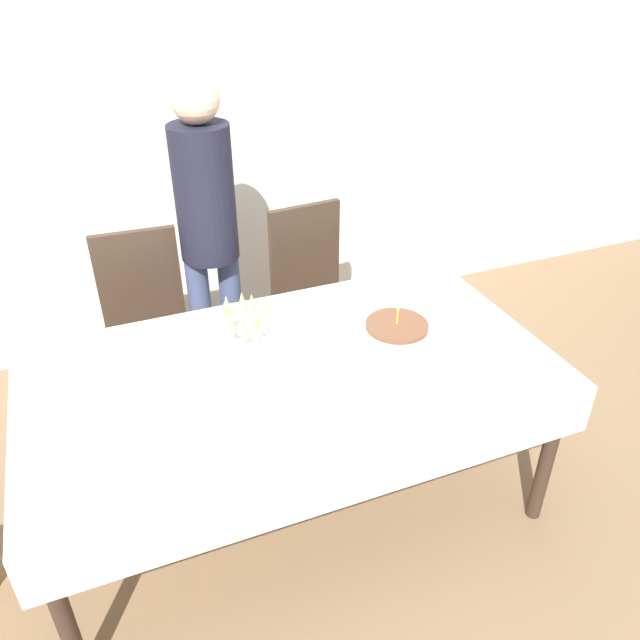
# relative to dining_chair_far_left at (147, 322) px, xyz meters

# --- Properties ---
(ground_plane) EXTENTS (12.00, 12.00, 0.00)m
(ground_plane) POSITION_rel_dining_chair_far_left_xyz_m (0.44, -0.87, -0.53)
(ground_plane) COLOR brown
(wall_back) EXTENTS (8.00, 0.05, 2.70)m
(wall_back) POSITION_rel_dining_chair_far_left_xyz_m (0.44, 0.69, 0.82)
(wall_back) COLOR silver
(wall_back) RESTS_ON ground_plane
(dining_table) EXTENTS (2.01, 1.09, 0.73)m
(dining_table) POSITION_rel_dining_chair_far_left_xyz_m (0.44, -0.87, 0.10)
(dining_table) COLOR white
(dining_table) RESTS_ON ground_plane
(dining_chair_far_left) EXTENTS (0.44, 0.44, 0.97)m
(dining_chair_far_left) POSITION_rel_dining_chair_far_left_xyz_m (0.00, 0.00, 0.00)
(dining_chair_far_left) COLOR #38281E
(dining_chair_far_left) RESTS_ON ground_plane
(dining_chair_far_right) EXTENTS (0.46, 0.46, 0.97)m
(dining_chair_far_right) POSITION_rel_dining_chair_far_left_xyz_m (0.88, -0.00, 0.00)
(dining_chair_far_right) COLOR #38281E
(dining_chair_far_right) RESTS_ON ground_plane
(birthday_cake) EXTENTS (0.25, 0.25, 0.20)m
(birthday_cake) POSITION_rel_dining_chair_far_left_xyz_m (0.86, -0.92, 0.26)
(birthday_cake) COLOR silver
(birthday_cake) RESTS_ON dining_table
(champagne_tray) EXTENTS (0.29, 0.29, 0.18)m
(champagne_tray) POSITION_rel_dining_chair_far_left_xyz_m (0.34, -0.63, 0.30)
(champagne_tray) COLOR silver
(champagne_tray) RESTS_ON dining_table
(plate_stack_main) EXTENTS (0.23, 0.23, 0.06)m
(plate_stack_main) POSITION_rel_dining_chair_far_left_xyz_m (0.39, -1.13, 0.23)
(plate_stack_main) COLOR white
(plate_stack_main) RESTS_ON dining_table
(plate_stack_dessert) EXTENTS (0.19, 0.19, 0.04)m
(plate_stack_dessert) POSITION_rel_dining_chair_far_left_xyz_m (0.46, -0.91, 0.22)
(plate_stack_dessert) COLOR white
(plate_stack_dessert) RESTS_ON dining_table
(cake_knife) EXTENTS (0.29, 0.11, 0.00)m
(cake_knife) POSITION_rel_dining_chair_far_left_xyz_m (0.85, -1.13, 0.20)
(cake_knife) COLOR silver
(cake_knife) RESTS_ON dining_table
(fork_pile) EXTENTS (0.18, 0.08, 0.02)m
(fork_pile) POSITION_rel_dining_chair_far_left_xyz_m (0.07, -1.04, 0.21)
(fork_pile) COLOR silver
(fork_pile) RESTS_ON dining_table
(napkin_pile) EXTENTS (0.15, 0.15, 0.01)m
(napkin_pile) POSITION_rel_dining_chair_far_left_xyz_m (0.03, -0.87, 0.21)
(napkin_pile) COLOR #8CC6E0
(napkin_pile) RESTS_ON dining_table
(person_standing) EXTENTS (0.28, 0.28, 1.66)m
(person_standing) POSITION_rel_dining_chair_far_left_xyz_m (0.36, 0.04, 0.47)
(person_standing) COLOR #3F4C72
(person_standing) RESTS_ON ground_plane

